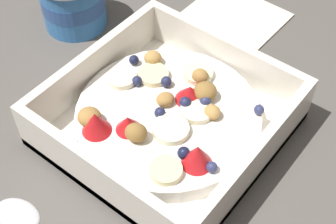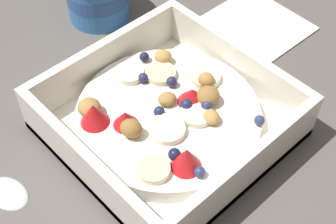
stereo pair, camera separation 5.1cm
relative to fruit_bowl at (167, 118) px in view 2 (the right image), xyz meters
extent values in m
plane|color=#56514C|center=(0.02, 0.02, -0.02)|extent=(2.40, 2.40, 0.00)
cube|color=white|center=(0.00, 0.00, -0.02)|extent=(0.22, 0.22, 0.01)
cube|color=white|center=(0.00, -0.10, 0.01)|extent=(0.22, 0.01, 0.06)
cube|color=white|center=(0.00, 0.10, 0.01)|extent=(0.22, 0.01, 0.06)
cube|color=white|center=(-0.10, 0.00, 0.01)|extent=(0.01, 0.20, 0.06)
cube|color=white|center=(0.10, 0.00, 0.01)|extent=(0.01, 0.20, 0.06)
cylinder|color=white|center=(0.00, 0.00, 0.00)|extent=(0.19, 0.19, 0.02)
cylinder|color=#F4EAB7|center=(0.06, 0.01, 0.01)|extent=(0.04, 0.04, 0.01)
cylinder|color=#F7EFC6|center=(-0.02, -0.02, 0.01)|extent=(0.05, 0.05, 0.01)
cylinder|color=#F7EFC6|center=(0.01, 0.07, 0.01)|extent=(0.05, 0.05, 0.01)
cylinder|color=beige|center=(0.03, 0.04, 0.01)|extent=(0.04, 0.04, 0.01)
cylinder|color=beige|center=(-0.06, -0.04, 0.01)|extent=(0.04, 0.04, 0.01)
cylinder|color=#F7EFC6|center=(0.02, -0.02, 0.01)|extent=(0.04, 0.04, 0.01)
cone|color=red|center=(0.03, -0.01, 0.02)|extent=(0.03, 0.03, 0.02)
cone|color=red|center=(-0.06, 0.04, 0.02)|extent=(0.04, 0.04, 0.02)
cone|color=red|center=(-0.03, -0.06, 0.02)|extent=(0.03, 0.03, 0.03)
cone|color=red|center=(-0.04, 0.01, 0.02)|extent=(0.04, 0.04, 0.02)
sphere|color=#23284C|center=(0.02, -0.01, 0.02)|extent=(0.01, 0.01, 0.01)
sphere|color=navy|center=(0.03, -0.02, 0.02)|extent=(0.01, 0.01, 0.01)
sphere|color=#191E3D|center=(0.03, 0.07, 0.01)|extent=(0.01, 0.01, 0.01)
sphere|color=#23284C|center=(-0.01, 0.00, 0.02)|extent=(0.01, 0.01, 0.01)
sphere|color=navy|center=(0.06, -0.07, 0.01)|extent=(0.01, 0.01, 0.01)
sphere|color=#23284C|center=(0.01, 0.05, 0.01)|extent=(0.01, 0.01, 0.01)
sphere|color=navy|center=(-0.03, -0.08, 0.01)|extent=(0.01, 0.01, 0.01)
sphere|color=#191E3D|center=(-0.03, -0.05, 0.02)|extent=(0.01, 0.01, 0.01)
sphere|color=#23284C|center=(0.03, 0.02, 0.02)|extent=(0.01, 0.01, 0.01)
ellipsoid|color=olive|center=(0.04, -0.02, 0.02)|extent=(0.03, 0.03, 0.02)
ellipsoid|color=#AD7F42|center=(-0.06, 0.05, 0.02)|extent=(0.02, 0.02, 0.02)
ellipsoid|color=olive|center=(-0.05, 0.00, 0.02)|extent=(0.03, 0.03, 0.02)
ellipsoid|color=#AD7F42|center=(0.01, 0.01, 0.02)|extent=(0.02, 0.02, 0.01)
ellipsoid|color=#AD7F42|center=(0.06, 0.00, 0.02)|extent=(0.02, 0.02, 0.02)
ellipsoid|color=tan|center=(0.02, -0.04, 0.02)|extent=(0.02, 0.02, 0.01)
ellipsoid|color=tan|center=(0.05, 0.06, 0.02)|extent=(0.03, 0.03, 0.02)
ellipsoid|color=silver|center=(-0.17, 0.05, -0.02)|extent=(0.04, 0.05, 0.01)
cube|color=silver|center=(0.20, 0.05, -0.02)|extent=(0.12, 0.12, 0.01)
camera|label=1|loc=(-0.26, -0.21, 0.40)|focal=52.92mm
camera|label=2|loc=(-0.23, -0.24, 0.40)|focal=52.92mm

